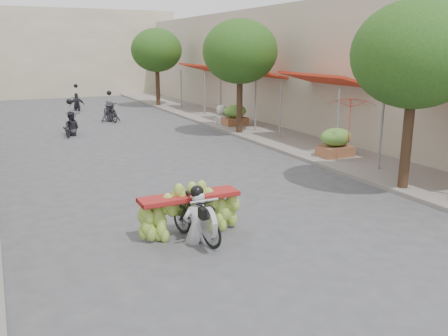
% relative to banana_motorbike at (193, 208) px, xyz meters
% --- Properties ---
extents(ground, '(120.00, 120.00, 0.00)m').
position_rel_banana_motorbike_xyz_m(ground, '(1.26, -3.40, -0.69)').
color(ground, '#4B4B4F').
rests_on(ground, ground).
extents(sidewalk_right, '(4.00, 60.00, 0.12)m').
position_rel_banana_motorbike_xyz_m(sidewalk_right, '(8.26, 11.60, -0.63)').
color(sidewalk_right, gray).
rests_on(sidewalk_right, ground).
extents(shophouse_row_right, '(9.77, 40.00, 6.00)m').
position_rel_banana_motorbike_xyz_m(shophouse_row_right, '(13.25, 10.60, 2.31)').
color(shophouse_row_right, '#AEA390').
rests_on(shophouse_row_right, ground).
extents(far_building, '(20.00, 6.00, 7.00)m').
position_rel_banana_motorbike_xyz_m(far_building, '(1.26, 34.60, 2.81)').
color(far_building, '#C2B699').
rests_on(far_building, ground).
extents(street_tree_near, '(3.40, 3.40, 5.25)m').
position_rel_banana_motorbike_xyz_m(street_tree_near, '(6.66, 0.60, 3.09)').
color(street_tree_near, '#3A2719').
rests_on(street_tree_near, ground).
extents(street_tree_mid, '(3.40, 3.40, 5.25)m').
position_rel_banana_motorbike_xyz_m(street_tree_mid, '(6.66, 10.60, 3.09)').
color(street_tree_mid, '#3A2719').
rests_on(street_tree_mid, ground).
extents(street_tree_far, '(3.40, 3.40, 5.25)m').
position_rel_banana_motorbike_xyz_m(street_tree_far, '(6.66, 22.60, 3.09)').
color(street_tree_far, '#3A2719').
rests_on(street_tree_far, ground).
extents(produce_crate_mid, '(1.20, 0.88, 1.16)m').
position_rel_banana_motorbike_xyz_m(produce_crate_mid, '(7.46, 4.60, 0.02)').
color(produce_crate_mid, brown).
rests_on(produce_crate_mid, ground).
extents(produce_crate_far, '(1.20, 0.88, 1.16)m').
position_rel_banana_motorbike_xyz_m(produce_crate_far, '(7.46, 12.60, 0.02)').
color(produce_crate_far, brown).
rests_on(produce_crate_far, ground).
extents(banana_motorbike, '(2.20, 1.89, 2.08)m').
position_rel_banana_motorbike_xyz_m(banana_motorbike, '(0.00, 0.00, 0.00)').
color(banana_motorbike, black).
rests_on(banana_motorbike, ground).
extents(market_umbrella, '(1.88, 1.88, 1.55)m').
position_rel_banana_motorbike_xyz_m(market_umbrella, '(7.36, 3.76, 1.68)').
color(market_umbrella, red).
rests_on(market_umbrella, ground).
extents(pedestrian, '(1.04, 0.73, 1.94)m').
position_rel_banana_motorbike_xyz_m(pedestrian, '(7.04, 13.33, 0.40)').
color(pedestrian, silver).
rests_on(pedestrian, ground).
extents(bg_motorbike_a, '(1.28, 1.90, 1.95)m').
position_rel_banana_motorbike_xyz_m(bg_motorbike_a, '(-0.45, 13.83, 0.03)').
color(bg_motorbike_a, black).
rests_on(bg_motorbike_a, ground).
extents(bg_motorbike_b, '(1.13, 1.97, 1.95)m').
position_rel_banana_motorbike_xyz_m(bg_motorbike_b, '(2.14, 17.22, 0.13)').
color(bg_motorbike_b, black).
rests_on(bg_motorbike_b, ground).
extents(bg_motorbike_c, '(0.98, 1.49, 1.95)m').
position_rel_banana_motorbike_xyz_m(bg_motorbike_c, '(1.31, 23.05, 0.13)').
color(bg_motorbike_c, black).
rests_on(bg_motorbike_c, ground).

